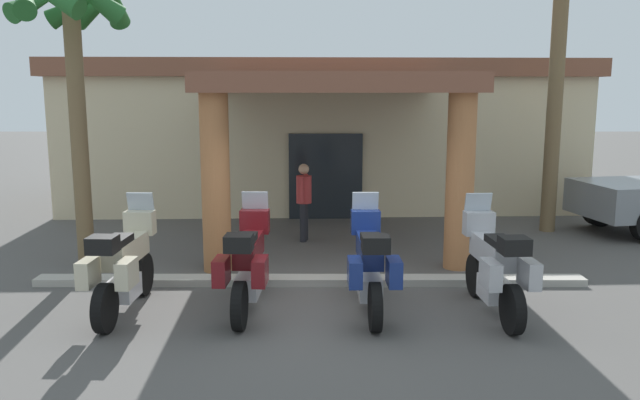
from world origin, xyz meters
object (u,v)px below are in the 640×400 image
object	(u,v)px
motorcycle_silver	(495,266)
pedestrian	(304,197)
motel_building	(321,131)
motorcycle_blue	(370,264)
palm_tree_near_portico	(560,6)
motorcycle_maroon	(247,264)
palm_tree_roadside	(73,32)
motorcycle_cream	(123,265)

from	to	relation	value
motorcycle_silver	pedestrian	distance (m)	5.27
motel_building	motorcycle_silver	bearing A→B (deg)	-78.03
motorcycle_blue	palm_tree_near_portico	size ratio (longest dim) A/B	0.33
palm_tree_near_portico	motorcycle_blue	bearing A→B (deg)	-129.52
motorcycle_maroon	palm_tree_roadside	distance (m)	5.17
motel_building	pedestrian	bearing A→B (deg)	-96.56
motorcycle_cream	palm_tree_roadside	bearing A→B (deg)	33.19
motel_building	motorcycle_cream	distance (m)	9.93
motel_building	motorcycle_blue	world-z (taller)	motel_building
motorcycle_silver	palm_tree_near_portico	world-z (taller)	palm_tree_near_portico
motel_building	palm_tree_near_portico	distance (m)	7.12
motorcycle_cream	motorcycle_silver	size ratio (longest dim) A/B	1.00
motel_building	pedestrian	distance (m)	5.14
motorcycle_maroon	palm_tree_roadside	size ratio (longest dim) A/B	0.42
motorcycle_cream	pedestrian	xyz separation A→B (m)	(2.44, 4.42, 0.24)
motorcycle_maroon	motorcycle_blue	world-z (taller)	same
motorcycle_maroon	pedestrian	bearing A→B (deg)	-6.87
motel_building	motorcycle_blue	size ratio (longest dim) A/B	6.33
motorcycle_blue	palm_tree_roadside	world-z (taller)	palm_tree_roadside
motorcycle_silver	motorcycle_maroon	bearing A→B (deg)	84.07
motorcycle_blue	motorcycle_silver	world-z (taller)	same
motorcycle_cream	motorcycle_blue	world-z (taller)	same
palm_tree_roadside	palm_tree_near_portico	world-z (taller)	palm_tree_near_portico
motorcycle_blue	pedestrian	size ratio (longest dim) A/B	1.36
motorcycle_blue	motorcycle_silver	bearing A→B (deg)	-94.22
motorcycle_silver	motorcycle_cream	bearing A→B (deg)	85.85
motel_building	motorcycle_blue	distance (m)	9.50
motorcycle_cream	palm_tree_near_portico	size ratio (longest dim) A/B	0.33
motorcycle_cream	motorcycle_silver	xyz separation A→B (m)	(5.23, -0.05, 0.00)
pedestrian	palm_tree_near_portico	bearing A→B (deg)	20.34
palm_tree_roadside	motorcycle_silver	bearing A→B (deg)	-20.05
pedestrian	palm_tree_roadside	xyz separation A→B (m)	(-3.84, -2.05, 3.17)
pedestrian	palm_tree_near_portico	xyz separation A→B (m)	(5.47, 0.99, 3.97)
motel_building	motorcycle_silver	xyz separation A→B (m)	(2.42, -9.48, -1.31)
motorcycle_blue	palm_tree_near_portico	xyz separation A→B (m)	(4.42, 5.36, 4.21)
motorcycle_silver	palm_tree_roadside	bearing A→B (deg)	66.34
motorcycle_cream	motorcycle_silver	world-z (taller)	same
motorcycle_cream	motorcycle_blue	size ratio (longest dim) A/B	1.00
motel_building	palm_tree_roadside	xyz separation A→B (m)	(-4.21, -7.06, 2.10)
motorcycle_maroon	motorcycle_silver	xyz separation A→B (m)	(3.49, -0.14, 0.00)
motorcycle_silver	pedestrian	bearing A→B (deg)	28.38
motorcycle_maroon	pedestrian	xyz separation A→B (m)	(0.70, 4.33, 0.24)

